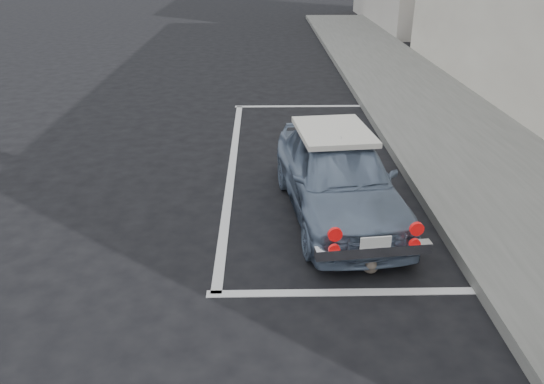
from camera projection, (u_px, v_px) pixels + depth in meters
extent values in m
plane|color=black|center=(299.00, 267.00, 5.97)|extent=(80.00, 80.00, 0.00)
cube|color=#62625D|center=(507.00, 185.00, 7.81)|extent=(2.80, 40.00, 0.15)
cube|color=silver|center=(350.00, 292.00, 5.53)|extent=(3.00, 0.12, 0.01)
cube|color=silver|center=(302.00, 106.00, 11.86)|extent=(3.00, 0.12, 0.01)
cube|color=silver|center=(232.00, 166.00, 8.67)|extent=(0.12, 7.00, 0.01)
imported|color=slate|center=(338.00, 176.00, 6.92)|extent=(1.67, 3.40, 1.11)
cube|color=silver|center=(334.00, 132.00, 7.01)|extent=(1.05, 1.34, 0.07)
cube|color=silver|center=(373.00, 250.00, 5.57)|extent=(1.26, 0.26, 0.12)
cube|color=white|center=(376.00, 244.00, 5.49)|extent=(0.33, 0.06, 0.17)
cylinder|color=red|center=(335.00, 234.00, 5.39)|extent=(0.15, 0.06, 0.15)
cylinder|color=red|center=(417.00, 229.00, 5.50)|extent=(0.15, 0.06, 0.15)
cylinder|color=red|center=(334.00, 250.00, 5.47)|extent=(0.12, 0.05, 0.12)
cylinder|color=red|center=(415.00, 244.00, 5.57)|extent=(0.12, 0.05, 0.12)
ellipsoid|color=#76665A|center=(370.00, 262.00, 5.87)|extent=(0.25, 0.35, 0.20)
sphere|color=#76665A|center=(371.00, 264.00, 5.71)|extent=(0.13, 0.13, 0.13)
cone|color=#76665A|center=(368.00, 259.00, 5.69)|extent=(0.04, 0.04, 0.05)
cone|color=#76665A|center=(375.00, 259.00, 5.68)|extent=(0.04, 0.04, 0.05)
cylinder|color=#76665A|center=(373.00, 260.00, 6.04)|extent=(0.08, 0.21, 0.03)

